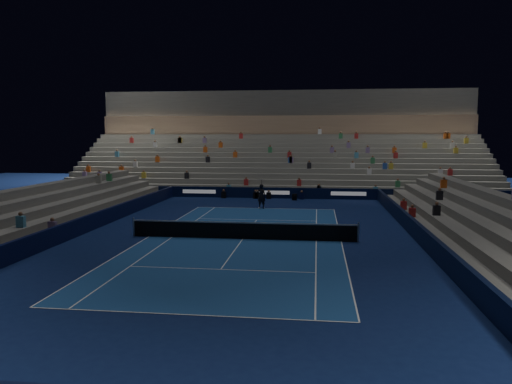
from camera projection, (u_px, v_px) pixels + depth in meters
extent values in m
plane|color=#0B1743|center=(243.00, 239.00, 27.60)|extent=(90.00, 90.00, 0.00)
cube|color=navy|center=(243.00, 239.00, 27.60)|extent=(10.97, 23.77, 0.01)
cube|color=black|center=(273.00, 193.00, 45.78)|extent=(44.00, 0.25, 1.00)
cube|color=black|center=(421.00, 235.00, 26.35)|extent=(0.25, 37.00, 1.00)
cube|color=black|center=(80.00, 226.00, 28.74)|extent=(0.25, 37.00, 1.00)
cube|color=slate|center=(273.00, 194.00, 46.80)|extent=(44.00, 1.00, 0.50)
cube|color=slate|center=(274.00, 191.00, 47.76)|extent=(44.00, 1.00, 1.00)
cube|color=slate|center=(275.00, 187.00, 48.71)|extent=(44.00, 1.00, 1.50)
cube|color=slate|center=(276.00, 183.00, 49.67)|extent=(44.00, 1.00, 2.00)
cube|color=slate|center=(277.00, 180.00, 50.63)|extent=(44.00, 1.00, 2.50)
cube|color=slate|center=(278.00, 177.00, 51.59)|extent=(44.00, 1.00, 3.00)
cube|color=slate|center=(278.00, 174.00, 52.54)|extent=(44.00, 1.00, 3.50)
cube|color=slate|center=(279.00, 171.00, 53.50)|extent=(44.00, 1.00, 4.00)
cube|color=slate|center=(280.00, 168.00, 54.46)|extent=(44.00, 1.00, 4.50)
cube|color=slate|center=(281.00, 165.00, 55.42)|extent=(44.00, 1.00, 5.00)
cube|color=slate|center=(281.00, 163.00, 56.37)|extent=(44.00, 1.00, 5.50)
cube|color=slate|center=(282.00, 160.00, 57.33)|extent=(44.00, 1.00, 6.00)
cube|color=#92745A|center=(283.00, 125.00, 57.95)|extent=(44.00, 0.60, 2.20)
cube|color=#434341|center=(284.00, 104.00, 59.04)|extent=(44.00, 2.40, 3.00)
cube|color=#61615C|center=(436.00, 240.00, 26.28)|extent=(1.00, 37.00, 0.50)
cube|color=#61615C|center=(455.00, 236.00, 26.13)|extent=(1.00, 37.00, 1.00)
cube|color=#61615C|center=(475.00, 231.00, 25.98)|extent=(1.00, 37.00, 1.50)
cube|color=#61615C|center=(495.00, 227.00, 25.83)|extent=(1.00, 37.00, 2.00)
cube|color=slate|center=(67.00, 230.00, 28.87)|extent=(1.00, 37.00, 0.50)
cube|color=slate|center=(51.00, 226.00, 28.96)|extent=(1.00, 37.00, 1.00)
cube|color=slate|center=(35.00, 221.00, 29.06)|extent=(1.00, 37.00, 1.50)
cube|color=slate|center=(19.00, 217.00, 29.15)|extent=(1.00, 37.00, 2.00)
cube|color=slate|center=(3.00, 212.00, 29.25)|extent=(1.00, 37.00, 2.50)
cylinder|color=#B2B2B7|center=(134.00, 227.00, 28.33)|extent=(0.10, 0.10, 1.10)
cylinder|color=#B2B2B7|center=(358.00, 232.00, 26.75)|extent=(0.10, 0.10, 1.10)
cube|color=black|center=(243.00, 231.00, 27.55)|extent=(12.80, 0.03, 0.90)
cube|color=white|center=(243.00, 223.00, 27.50)|extent=(12.80, 0.04, 0.08)
imported|color=black|center=(262.00, 196.00, 39.24)|extent=(0.84, 0.69, 1.97)
cube|color=black|center=(295.00, 197.00, 44.46)|extent=(0.45, 0.53, 0.56)
cylinder|color=black|center=(294.00, 196.00, 44.01)|extent=(0.18, 0.36, 0.16)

